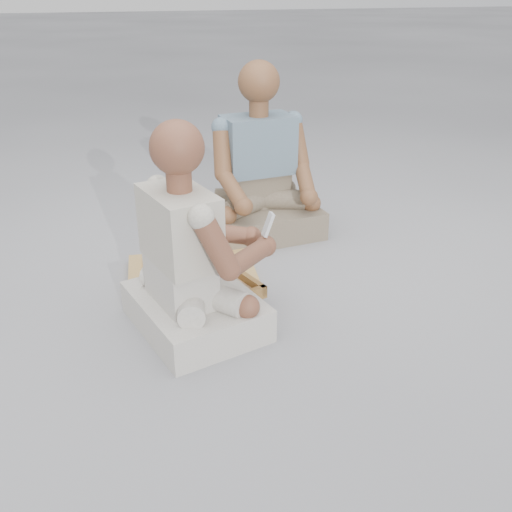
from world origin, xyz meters
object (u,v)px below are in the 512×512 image
object	(u,v)px
craftsman	(192,263)
companion	(261,179)
carved_panel	(192,271)
tool_tray	(204,292)

from	to	relation	value
craftsman	companion	size ratio (longest dim) A/B	0.92
carved_panel	tool_tray	xyz separation A→B (m)	(0.00, -0.30, 0.04)
tool_tray	companion	xyz separation A→B (m)	(0.50, 0.73, 0.26)
companion	tool_tray	bearing A→B (deg)	50.27
craftsman	companion	xyz separation A→B (m)	(0.58, 0.90, 0.02)
carved_panel	companion	distance (m)	0.73
carved_panel	companion	size ratio (longest dim) A/B	0.64
carved_panel	companion	world-z (taller)	companion
craftsman	companion	distance (m)	1.08
tool_tray	craftsman	world-z (taller)	craftsman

